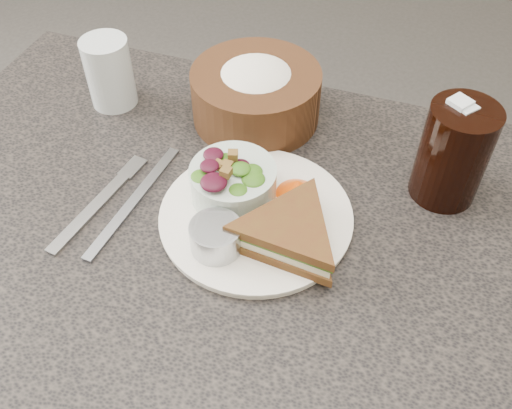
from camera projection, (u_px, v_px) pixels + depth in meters
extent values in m
cube|color=black|center=(231.00, 360.00, 1.04)|extent=(1.00, 0.70, 0.75)
cylinder|color=white|center=(256.00, 217.00, 0.77)|extent=(0.26, 0.26, 0.01)
cylinder|color=#A4A8AD|center=(216.00, 237.00, 0.71)|extent=(0.09, 0.09, 0.04)
cone|color=#FF5509|center=(297.00, 187.00, 0.78)|extent=(0.08, 0.08, 0.03)
cube|color=gray|center=(94.00, 208.00, 0.78)|extent=(0.04, 0.18, 0.00)
cube|color=gray|center=(134.00, 200.00, 0.79)|extent=(0.03, 0.23, 0.00)
cylinder|color=silver|center=(109.00, 72.00, 0.91)|extent=(0.08, 0.08, 0.11)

